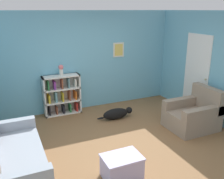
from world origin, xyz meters
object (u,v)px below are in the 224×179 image
recliner_chair (194,115)px  coffee_table (122,166)px  bookshelf (62,95)px  vase (61,69)px  dog (117,114)px  couch (11,161)px

recliner_chair → coffee_table: size_ratio=1.66×
bookshelf → vase: bearing=-55.0°
dog → vase: 1.78m
coffee_table → dog: bearing=66.9°
bookshelf → coffee_table: (0.25, -3.01, -0.29)m
vase → dog: bearing=-38.1°
recliner_chair → vase: size_ratio=3.76×
bookshelf → recliner_chair: (2.55, -2.07, -0.18)m
bookshelf → dog: bookshelf is taller
recliner_chair → dog: (-1.41, 1.16, -0.18)m
couch → dog: couch is taller
couch → vase: 2.83m
couch → coffee_table: bearing=-23.1°
recliner_chair → coffee_table: bearing=-157.7°
couch → dog: bearing=29.4°
couch → recliner_chair: (3.92, 0.26, 0.01)m
bookshelf → dog: bearing=-38.3°
dog → vase: (-1.13, 0.89, 1.05)m
bookshelf → vase: 0.68m
couch → dog: 2.89m
vase → bookshelf: bearing=125.0°
couch → coffee_table: 1.76m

